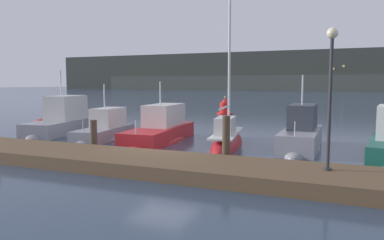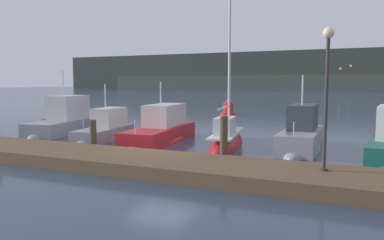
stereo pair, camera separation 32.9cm
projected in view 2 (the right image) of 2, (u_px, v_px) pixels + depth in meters
The scene contains 13 objects.
ground_plane at pixel (161, 156), 15.27m from camera, with size 400.00×400.00×0.00m, color #2D3D51.
dock at pixel (130, 161), 13.18m from camera, with size 23.49×2.80×0.45m, color brown.
mooring_pile_1 at pixel (93, 137), 15.80m from camera, with size 0.28×0.28×1.43m, color #4C3D2D.
mooring_pile_2 at pixel (224, 141), 13.44m from camera, with size 0.28×0.28×1.81m, color #4C3D2D.
motorboat_berth_1 at pixel (64, 126), 22.29m from camera, with size 3.00×6.14×4.35m.
motorboat_berth_2 at pixel (106, 134), 19.99m from camera, with size 2.26×5.05×3.48m.
motorboat_berth_3 at pixel (161, 135), 19.20m from camera, with size 2.60×6.71×3.58m.
sailboat_berth_4 at pixel (227, 143), 17.58m from camera, with size 2.09×5.60×8.98m.
motorboat_berth_5 at pixel (301, 142), 16.80m from camera, with size 1.68×5.35×3.97m.
channel_buoy at pixel (228, 108), 35.42m from camera, with size 1.46×1.46×1.71m.
dock_lamppost at pixel (327, 76), 10.57m from camera, with size 0.32×0.32×4.09m.
hillside_backdrop at pixel (331, 72), 140.81m from camera, with size 240.00×23.00×15.09m.
rowboat_adrift at pixel (48, 122), 28.38m from camera, with size 3.04×2.30×0.56m.
Camera 2 is at (7.24, -13.25, 2.99)m, focal length 35.00 mm.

